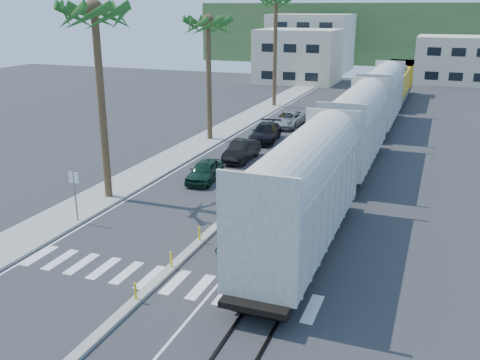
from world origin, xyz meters
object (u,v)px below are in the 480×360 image
Objects in this scene: car_second at (242,151)px; car_lead at (205,171)px; street_sign at (75,189)px; cyclist at (232,243)px.

car_lead is at bearing -94.99° from car_second.
street_sign is at bearing -115.40° from car_lead.
street_sign reaches higher than car_second.
street_sign is 1.42× the size of cyclist.
car_lead is 2.04× the size of cyclist.
cyclist reaches higher than car_lead.
cyclist is (9.35, -0.74, -1.33)m from street_sign.
street_sign is at bearing 60.53° from cyclist.
car_second is (3.92, 14.92, -1.21)m from street_sign.
street_sign is 15.47m from car_second.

